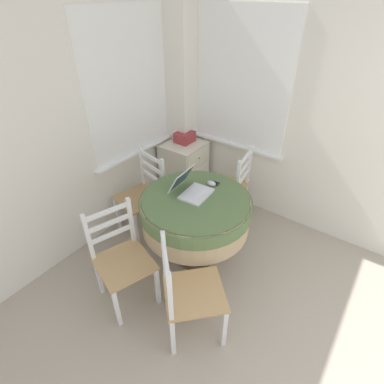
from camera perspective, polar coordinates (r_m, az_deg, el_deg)
The scene contains 11 objects.
corner_room_shell at distance 2.58m, azimuth 7.54°, elevation 10.62°, with size 4.34×5.19×2.55m.
round_dining_table at distance 2.75m, azimuth 0.68°, elevation -3.71°, with size 1.02×1.02×0.76m.
laptop at distance 2.70m, azimuth -0.18°, elevation 0.66°, with size 0.32×0.35×0.21m.
computer_mouse at distance 2.82m, azimuth 3.73°, elevation 1.65°, with size 0.06×0.09×0.05m.
cell_phone at distance 2.87m, azimuth 4.17°, elevation 1.77°, with size 0.07×0.11×0.01m.
dining_chair_near_back_window at distance 3.29m, azimuth -9.31°, elevation -0.61°, with size 0.51×0.50×0.91m.
dining_chair_near_right_window at distance 3.40m, azimuth 7.12°, elevation 0.94°, with size 0.49×0.50×0.91m.
dining_chair_camera_near at distance 2.34m, azimuth -0.72°, elevation -18.66°, with size 0.61×0.61×0.91m.
dining_chair_left_flank at distance 2.61m, azimuth -13.24°, elevation -12.35°, with size 0.54×0.55×0.91m.
corner_cabinet at distance 3.88m, azimuth -1.50°, elevation 4.47°, with size 0.52×0.48×0.73m.
storage_box at distance 3.71m, azimuth -1.40°, elevation 10.43°, with size 0.22×0.19×0.12m.
Camera 1 is at (-0.85, 1.00, 2.32)m, focal length 28.00 mm.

